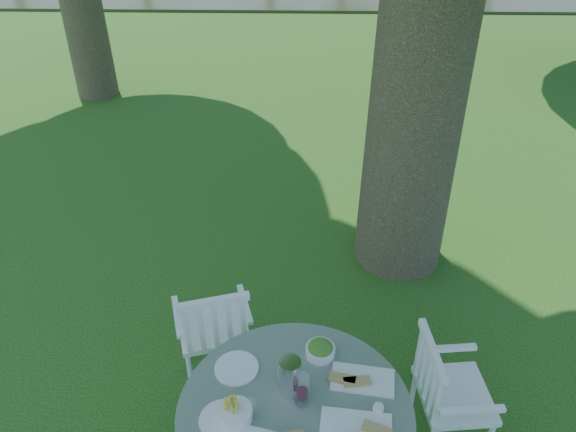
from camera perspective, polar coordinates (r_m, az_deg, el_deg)
name	(u,v)px	position (r m, az deg, el deg)	size (l,w,h in m)	color
ground	(287,315)	(4.65, -0.06, -10.07)	(140.00, 140.00, 0.00)	#15400D
table	(295,427)	(3.29, 0.71, -20.64)	(1.27, 1.27, 0.72)	black
chair_ne	(441,389)	(3.61, 15.33, -16.59)	(0.47, 0.49, 0.89)	white
chair_nw	(215,330)	(3.83, -7.47, -11.39)	(0.56, 0.54, 0.90)	white
tableware	(288,397)	(3.15, -0.05, -17.90)	(1.09, 0.92, 0.24)	white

